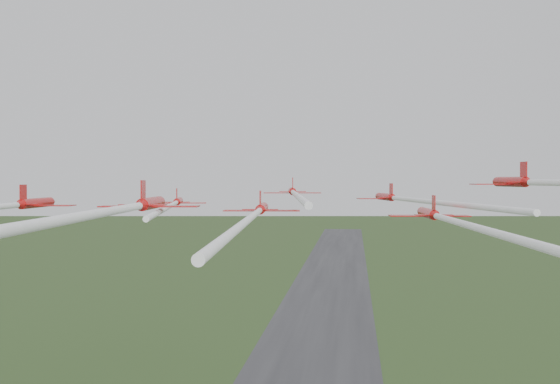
# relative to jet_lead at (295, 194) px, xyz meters

# --- Properties ---
(runway) EXTENTS (38.00, 900.00, 0.04)m
(runway) POSITION_rel_jet_lead_xyz_m (-3.28, 189.46, -49.87)
(runway) COLOR #313133
(runway) RESTS_ON ground
(jet_lead) EXTENTS (11.93, 70.13, 2.84)m
(jet_lead) POSITION_rel_jet_lead_xyz_m (0.00, 0.00, 0.00)
(jet_lead) COLOR red
(jet_row2_left) EXTENTS (12.97, 49.91, 2.41)m
(jet_row2_left) POSITION_rel_jet_lead_xyz_m (-14.63, -10.58, -1.20)
(jet_row2_left) COLOR red
(jet_row2_right) EXTENTS (13.77, 53.32, 2.50)m
(jet_row2_right) POSITION_rel_jet_lead_xyz_m (15.26, -8.13, -0.56)
(jet_row2_right) COLOR red
(jet_row3_mid) EXTENTS (9.37, 61.02, 2.76)m
(jet_row3_mid) POSITION_rel_jet_lead_xyz_m (-1.69, -27.97, -1.56)
(jet_row3_mid) COLOR red
(jet_row4_left) EXTENTS (9.83, 48.23, 2.89)m
(jet_row4_left) POSITION_rel_jet_lead_xyz_m (-10.75, -39.53, -0.43)
(jet_row4_left) COLOR red
(jet_row4_right) EXTENTS (8.01, 44.04, 2.37)m
(jet_row4_right) POSITION_rel_jet_lead_xyz_m (16.23, -35.51, -1.46)
(jet_row4_right) COLOR red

